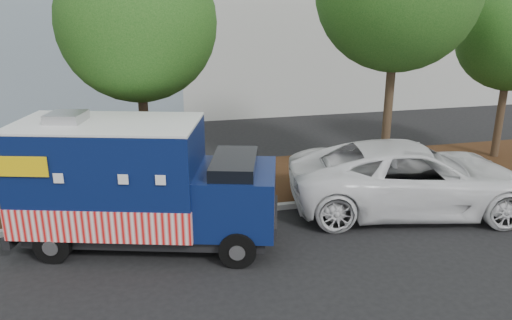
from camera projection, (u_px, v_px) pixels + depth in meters
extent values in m
plane|color=black|center=(149.00, 247.00, 11.42)|extent=(120.00, 120.00, 0.00)
cube|color=#9E9E99|center=(147.00, 219.00, 12.69)|extent=(120.00, 0.18, 0.15)
cube|color=#33200E|center=(145.00, 190.00, 14.63)|extent=(120.00, 4.00, 0.15)
cylinder|color=#38281C|center=(145.00, 133.00, 13.72)|extent=(0.26, 0.26, 3.82)
sphere|color=#164A15|center=(137.00, 22.00, 12.81)|extent=(4.12, 4.12, 4.12)
cylinder|color=#38281C|center=(388.00, 110.00, 14.83)|extent=(0.26, 0.26, 4.55)
cylinder|color=#38281C|center=(500.00, 113.00, 17.07)|extent=(0.26, 0.26, 3.38)
sphere|color=#164A15|center=(512.00, 36.00, 16.28)|extent=(3.58, 3.58, 3.58)
cube|color=#473828|center=(108.00, 176.00, 12.48)|extent=(0.06, 0.06, 2.40)
cube|color=black|center=(152.00, 227.00, 11.50)|extent=(5.58, 3.21, 0.26)
cube|color=#0A1849|center=(110.00, 173.00, 11.14)|extent=(4.42, 3.20, 2.27)
cube|color=red|center=(113.00, 207.00, 11.39)|extent=(4.47, 3.27, 0.71)
cube|color=white|center=(105.00, 123.00, 10.78)|extent=(4.42, 3.20, 0.06)
cube|color=#B7B7BA|center=(66.00, 117.00, 10.79)|extent=(0.94, 0.94, 0.21)
cube|color=#0A1849|center=(237.00, 197.00, 11.17)|extent=(2.20, 2.43, 1.32)
cube|color=black|center=(234.00, 171.00, 10.97)|extent=(1.43, 2.03, 0.61)
cube|color=black|center=(275.00, 216.00, 11.26)|extent=(0.60, 1.83, 0.28)
cube|color=black|center=(30.00, 223.00, 11.63)|extent=(0.76, 2.09, 0.26)
cube|color=#B7B7BA|center=(23.00, 170.00, 11.22)|extent=(0.52, 1.64, 1.80)
cube|color=#B7B7BA|center=(137.00, 157.00, 12.18)|extent=(1.64, 0.52, 1.04)
cube|color=yellow|center=(20.00, 167.00, 9.98)|extent=(1.09, 0.34, 0.43)
cube|color=yellow|center=(66.00, 137.00, 12.12)|extent=(1.09, 0.34, 0.43)
cylinder|color=black|center=(238.00, 249.00, 10.49)|extent=(0.84, 0.48, 0.79)
cylinder|color=black|center=(244.00, 212.00, 12.32)|extent=(0.84, 0.48, 0.79)
cylinder|color=black|center=(53.00, 245.00, 10.68)|extent=(0.84, 0.48, 0.79)
cylinder|color=black|center=(87.00, 209.00, 12.51)|extent=(0.84, 0.48, 0.79)
imported|color=white|center=(412.00, 177.00, 13.23)|extent=(6.99, 4.26, 1.81)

